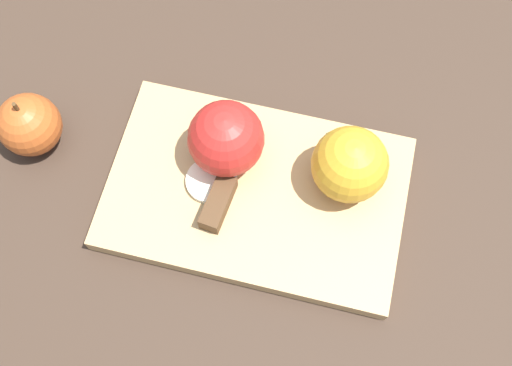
{
  "coord_description": "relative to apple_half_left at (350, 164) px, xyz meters",
  "views": [
    {
      "loc": [
        -0.1,
        0.23,
        0.67
      ],
      "look_at": [
        0.0,
        0.0,
        0.04
      ],
      "focal_mm": 42.0,
      "sensor_mm": 36.0,
      "label": 1
    }
  ],
  "objects": [
    {
      "name": "cutting_board",
      "position": [
        0.09,
        0.05,
        -0.05
      ],
      "size": [
        0.37,
        0.27,
        0.02
      ],
      "color": "tan",
      "rests_on": "ground_plane"
    },
    {
      "name": "apple_half_right",
      "position": [
        0.14,
        0.02,
        0.0
      ],
      "size": [
        0.09,
        0.09,
        0.09
      ],
      "rotation": [
        0.0,
        0.0,
        2.67
      ],
      "color": "red",
      "rests_on": "cutting_board"
    },
    {
      "name": "apple_whole",
      "position": [
        0.37,
        0.09,
        -0.03
      ],
      "size": [
        0.08,
        0.08,
        0.09
      ],
      "color": "#AD4C1E",
      "rests_on": "ground_plane"
    },
    {
      "name": "knife",
      "position": [
        0.12,
        0.08,
        -0.03
      ],
      "size": [
        0.03,
        0.15,
        0.02
      ],
      "rotation": [
        0.0,
        0.0,
        -1.52
      ],
      "color": "silver",
      "rests_on": "cutting_board"
    },
    {
      "name": "apple_half_left",
      "position": [
        0.0,
        0.0,
        0.0
      ],
      "size": [
        0.09,
        0.09,
        0.09
      ],
      "rotation": [
        0.0,
        0.0,
        5.08
      ],
      "color": "gold",
      "rests_on": "cutting_board"
    },
    {
      "name": "apple_slice",
      "position": [
        0.14,
        0.06,
        -0.04
      ],
      "size": [
        0.06,
        0.06,
        0.01
      ],
      "color": "#EFE5C6",
      "rests_on": "cutting_board"
    },
    {
      "name": "ground_plane",
      "position": [
        0.09,
        0.05,
        -0.07
      ],
      "size": [
        4.0,
        4.0,
        0.0
      ],
      "primitive_type": "plane",
      "color": "#38281E"
    }
  ]
}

